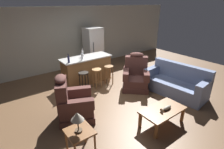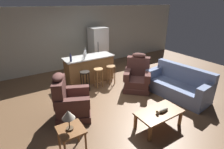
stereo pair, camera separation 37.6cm
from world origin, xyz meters
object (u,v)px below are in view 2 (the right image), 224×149
(coffee_table, at_px, (159,114))
(bottle_tall_green, at_px, (84,56))
(recliner_near_island, at_px, (137,77))
(bar_stool_left, at_px, (85,77))
(bar_stool_right, at_px, (111,71))
(fish_figurine, at_px, (163,111))
(recliner_near_lamp, at_px, (70,102))
(kitchen_island, at_px, (89,69))
(table_lamp, at_px, (68,115))
(bottle_short_amber, at_px, (71,58))
(bar_stool_middle, at_px, (98,74))
(couch, at_px, (178,86))
(refrigerator, at_px, (98,48))
(bottle_wine_dark, at_px, (85,53))
(end_table, at_px, (71,133))

(coffee_table, relative_size, bottle_tall_green, 3.60)
(coffee_table, xyz_separation_m, recliner_near_island, (0.87, 1.81, 0.06))
(bar_stool_left, xyz_separation_m, bar_stool_right, (1.00, 0.00, 0.00))
(bar_stool_left, height_order, bottle_tall_green, bottle_tall_green)
(fish_figurine, height_order, recliner_near_lamp, recliner_near_lamp)
(kitchen_island, relative_size, bar_stool_left, 2.65)
(table_lamp, relative_size, bar_stool_left, 0.60)
(recliner_near_island, distance_m, bottle_short_amber, 2.29)
(bar_stool_right, bearing_deg, bottle_tall_green, 150.47)
(bar_stool_right, bearing_deg, recliner_near_island, -55.53)
(recliner_near_lamp, bearing_deg, bar_stool_middle, 61.51)
(fish_figurine, xyz_separation_m, kitchen_island, (-0.27, 3.30, 0.02))
(bar_stool_left, bearing_deg, bottle_short_amber, 122.29)
(fish_figurine, distance_m, recliner_near_lamp, 2.27)
(table_lamp, height_order, bottle_tall_green, bottle_tall_green)
(bottle_tall_green, distance_m, bottle_short_amber, 0.49)
(couch, xyz_separation_m, bar_stool_right, (-1.32, 1.86, 0.13))
(kitchen_island, height_order, bar_stool_right, kitchen_island)
(table_lamp, relative_size, bar_stool_right, 0.60)
(coffee_table, height_order, kitchen_island, kitchen_island)
(bottle_short_amber, bearing_deg, kitchen_island, 15.15)
(table_lamp, bearing_deg, recliner_near_lamp, 70.74)
(refrigerator, bearing_deg, kitchen_island, -130.54)
(kitchen_island, xyz_separation_m, bottle_tall_green, (-0.25, -0.18, 0.59))
(bar_stool_right, height_order, bottle_wine_dark, bottle_wine_dark)
(bar_stool_right, bearing_deg, bar_stool_middle, 180.00)
(coffee_table, distance_m, fish_figurine, 0.12)
(recliner_near_island, height_order, end_table, recliner_near_island)
(couch, distance_m, recliner_near_island, 1.32)
(kitchen_island, xyz_separation_m, bar_stool_left, (-0.46, -0.63, -0.01))
(recliner_near_lamp, height_order, bottle_wine_dark, bottle_wine_dark)
(couch, bearing_deg, bar_stool_middle, -52.33)
(bar_stool_middle, height_order, bottle_short_amber, bottle_short_amber)
(recliner_near_island, bearing_deg, kitchen_island, -99.33)
(recliner_near_island, xyz_separation_m, refrigerator, (-0.06, 2.63, 0.46))
(recliner_near_lamp, height_order, bar_stool_right, recliner_near_lamp)
(bar_stool_middle, distance_m, bar_stool_right, 0.50)
(kitchen_island, relative_size, bottle_wine_dark, 6.17)
(couch, relative_size, bottle_short_amber, 6.77)
(bar_stool_middle, relative_size, bar_stool_right, 1.00)
(coffee_table, bearing_deg, end_table, 169.94)
(kitchen_island, height_order, bar_stool_middle, kitchen_island)
(refrigerator, xyz_separation_m, bottle_wine_dark, (-1.10, -1.08, 0.18))
(table_lamp, bearing_deg, recliner_near_island, 26.93)
(kitchen_island, distance_m, refrigerator, 1.63)
(bar_stool_right, distance_m, bottle_tall_green, 1.08)
(end_table, distance_m, refrigerator, 4.97)
(table_lamp, height_order, refrigerator, refrigerator)
(refrigerator, bearing_deg, recliner_near_island, -88.63)
(coffee_table, bearing_deg, bar_stool_left, 104.70)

